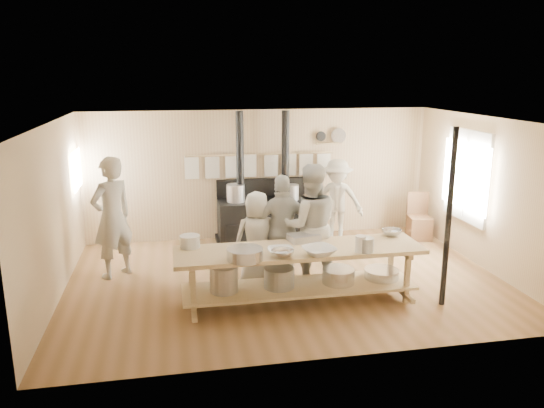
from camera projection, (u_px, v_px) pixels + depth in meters
name	position (u px, v px, depth m)	size (l,w,h in m)	color
ground	(286.00, 280.00, 8.70)	(7.00, 7.00, 0.00)	brown
room_shell	(287.00, 183.00, 8.31)	(7.00, 7.00, 7.00)	tan
window_right	(467.00, 176.00, 9.54)	(0.09, 1.50, 1.65)	beige
left_opening	(77.00, 170.00, 9.59)	(0.00, 0.90, 0.90)	white
stove	(263.00, 216.00, 10.59)	(1.90, 0.75, 2.60)	black
towel_rail	(261.00, 163.00, 10.61)	(3.00, 0.04, 0.47)	tan
back_wall_shelf	(331.00, 138.00, 10.80)	(0.63, 0.14, 0.32)	tan
prep_table	(299.00, 270.00, 7.72)	(3.60, 0.90, 0.85)	tan
support_post	(449.00, 219.00, 7.47)	(0.08, 0.08, 2.60)	black
cook_far_left	(112.00, 218.00, 8.64)	(0.74, 0.48, 2.02)	#B9B5A3
cook_left	(310.00, 226.00, 8.29)	(0.95, 0.74, 1.96)	#B9B5A3
cook_center	(257.00, 238.00, 8.39)	(0.74, 0.48, 1.51)	#B9B5A3
cook_right	(283.00, 231.00, 8.35)	(1.04, 0.43, 1.78)	#B9B5A3
cook_by_window	(337.00, 200.00, 10.63)	(1.07, 0.61, 1.65)	#B9B5A3
chair	(419.00, 225.00, 10.81)	(0.50, 0.50, 0.94)	#533321
bowl_white_a	(280.00, 251.00, 7.37)	(0.36, 0.36, 0.09)	white
bowl_steel_a	(283.00, 253.00, 7.26)	(0.32, 0.32, 0.10)	silver
bowl_white_b	(319.00, 251.00, 7.35)	(0.45, 0.45, 0.11)	white
bowl_steel_b	(391.00, 232.00, 8.22)	(0.30, 0.30, 0.09)	silver
roasting_pan	(304.00, 237.00, 7.97)	(0.45, 0.30, 0.10)	#B2B2B7
mixing_bowl_large	(245.00, 254.00, 7.15)	(0.49, 0.49, 0.16)	silver
bucket_galv	(366.00, 245.00, 7.46)	(0.22, 0.22, 0.21)	gray
deep_bowl_enamel	(190.00, 241.00, 7.65)	(0.29, 0.29, 0.18)	white
pitcher	(360.00, 244.00, 7.44)	(0.15, 0.15, 0.24)	white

